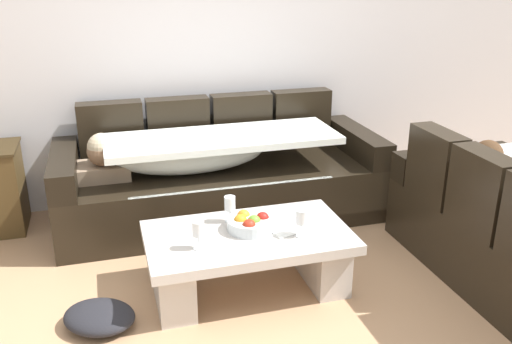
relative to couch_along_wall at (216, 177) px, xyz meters
name	(u,v)px	position (x,y,z in m)	size (l,w,h in m)	color
back_wall	(190,34)	(-0.07, 0.53, 1.02)	(9.00, 0.10, 2.70)	silver
couch_along_wall	(216,177)	(0.00, 0.00, 0.00)	(2.44, 0.92, 0.88)	black
coffee_table	(248,254)	(-0.03, -1.08, -0.09)	(1.20, 0.68, 0.38)	beige
fruit_bowl	(250,223)	(-0.01, -1.04, 0.09)	(0.28, 0.28, 0.10)	silver
wine_glass_near_left	(198,230)	(-0.35, -1.19, 0.17)	(0.07, 0.07, 0.17)	silver
wine_glass_near_right	(301,218)	(0.25, -1.21, 0.17)	(0.07, 0.07, 0.17)	silver
wine_glass_far_back	(230,204)	(-0.10, -0.90, 0.17)	(0.07, 0.07, 0.17)	silver
open_magazine	(290,226)	(0.23, -1.08, 0.06)	(0.28, 0.21, 0.01)	white
crumpled_garment	(99,317)	(-0.91, -1.22, -0.27)	(0.40, 0.32, 0.12)	#232328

